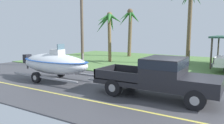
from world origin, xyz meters
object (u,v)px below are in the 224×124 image
object	(u,v)px
boat_on_trailer	(55,64)
palm_tree_near_right	(130,23)
palm_tree_mid	(190,4)
utility_pole	(82,15)
pickup_truck_towing	(163,76)
palm_tree_far_left	(109,24)

from	to	relation	value
boat_on_trailer	palm_tree_near_right	distance (m)	14.33
boat_on_trailer	palm_tree_near_right	bearing A→B (deg)	97.70
palm_tree_near_right	palm_tree_mid	size ratio (longest dim) A/B	0.80
boat_on_trailer	palm_tree_near_right	world-z (taller)	palm_tree_near_right
boat_on_trailer	utility_pole	bearing A→B (deg)	109.92
boat_on_trailer	palm_tree_mid	distance (m)	12.87
palm_tree_near_right	pickup_truck_towing	bearing A→B (deg)	-57.98
pickup_truck_towing	palm_tree_mid	distance (m)	11.75
pickup_truck_towing	boat_on_trailer	size ratio (longest dim) A/B	0.93
utility_pole	palm_tree_mid	bearing A→B (deg)	39.59
pickup_truck_towing	palm_tree_mid	size ratio (longest dim) A/B	0.83
pickup_truck_towing	palm_tree_far_left	size ratio (longest dim) A/B	1.20
pickup_truck_towing	palm_tree_far_left	distance (m)	12.38
boat_on_trailer	palm_tree_mid	bearing A→B (deg)	63.25
palm_tree_far_left	utility_pole	size ratio (longest dim) A/B	0.58
boat_on_trailer	utility_pole	size ratio (longest dim) A/B	0.74
palm_tree_near_right	utility_pole	distance (m)	9.05
pickup_truck_towing	palm_tree_near_right	distance (m)	16.66
palm_tree_mid	palm_tree_far_left	xyz separation A→B (m)	(-7.04, -2.13, -1.65)
pickup_truck_towing	palm_tree_near_right	bearing A→B (deg)	122.02
palm_tree_far_left	utility_pole	world-z (taller)	utility_pole
boat_on_trailer	palm_tree_mid	xyz separation A→B (m)	(5.46, 10.83, 4.30)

